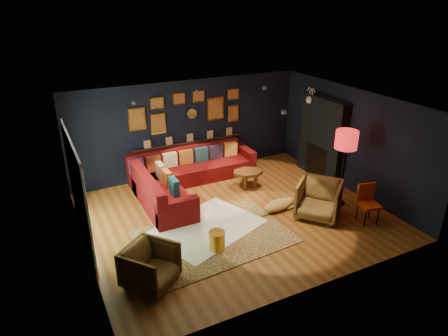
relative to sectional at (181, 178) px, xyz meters
name	(u,v)px	position (x,y,z in m)	size (l,w,h in m)	color
floor	(235,216)	(0.61, -1.81, -0.32)	(6.50, 6.50, 0.00)	brown
room_walls	(236,151)	(0.61, -1.81, 1.27)	(6.50, 6.50, 6.50)	black
sectional	(181,178)	(0.00, 0.00, 0.00)	(3.41, 2.69, 0.86)	maroon
ledge	(190,142)	(0.61, 0.87, 0.60)	(3.20, 0.12, 0.04)	black
gallery_wall	(188,110)	(0.60, 0.91, 1.48)	(3.15, 0.04, 1.02)	gold
sunburst_mirror	(192,114)	(0.71, 0.91, 1.38)	(0.47, 0.16, 0.47)	silver
fireplace	(322,141)	(3.71, -0.91, 0.70)	(0.31, 1.60, 2.20)	black
deer_head	(315,99)	(3.75, -0.41, 1.73)	(0.50, 0.28, 0.45)	white
sliding_door	(78,190)	(-2.60, -1.21, 0.78)	(0.06, 2.80, 2.20)	white
ceiling_spots	(220,98)	(0.61, -1.01, 2.24)	(3.30, 2.50, 0.06)	black
shag_rug	(207,228)	(-0.19, -2.01, -0.31)	(2.22, 1.61, 0.03)	white
leopard_rug	(215,237)	(-0.19, -2.39, -0.31)	(3.02, 2.16, 0.02)	tan
coffee_table	(248,174)	(1.61, -0.61, 0.03)	(0.92, 0.77, 0.41)	brown
pouf	(187,204)	(-0.29, -1.09, -0.14)	(0.47, 0.47, 0.30)	maroon
armchair_left	(150,264)	(-1.79, -3.21, 0.09)	(0.80, 0.75, 0.82)	#B07936
armchair_right	(319,198)	(2.27, -2.66, 0.15)	(0.91, 0.85, 0.94)	#B07936
gold_stool	(217,241)	(-0.33, -2.81, -0.12)	(0.32, 0.32, 0.41)	gold
orange_chair	(368,200)	(3.08, -3.29, 0.20)	(0.49, 0.49, 0.88)	black
floor_lamp	(346,143)	(3.11, -2.41, 1.24)	(0.51, 0.51, 1.84)	black
dog	(278,203)	(1.61, -2.05, -0.13)	(1.08, 0.53, 0.34)	#A57D3A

